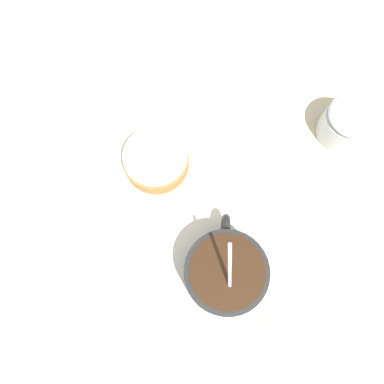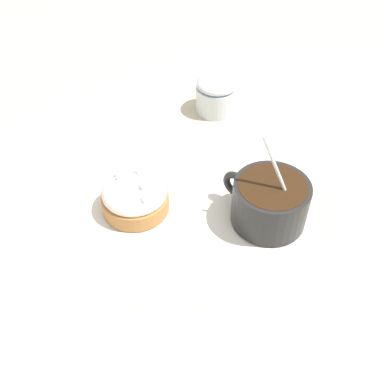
% 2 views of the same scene
% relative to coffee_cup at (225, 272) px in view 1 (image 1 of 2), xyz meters
% --- Properties ---
extents(ground_plane, '(3.00, 3.00, 0.00)m').
position_rel_coffee_cup_xyz_m(ground_plane, '(-0.08, 0.01, -0.03)').
color(ground_plane, '#C6B793').
extents(paper_napkin, '(0.28, 0.26, 0.00)m').
position_rel_coffee_cup_xyz_m(paper_napkin, '(-0.08, 0.01, -0.03)').
color(paper_napkin, white).
rests_on(paper_napkin, ground_plane).
extents(coffee_cup, '(0.10, 0.09, 0.12)m').
position_rel_coffee_cup_xyz_m(coffee_cup, '(0.00, 0.00, 0.00)').
color(coffee_cup, black).
rests_on(coffee_cup, paper_napkin).
extents(frosted_pastry, '(0.08, 0.08, 0.05)m').
position_rel_coffee_cup_xyz_m(frosted_pastry, '(-0.16, 0.03, -0.01)').
color(frosted_pastry, '#B2753D').
rests_on(frosted_pastry, paper_napkin).
extents(sugar_bowl, '(0.06, 0.06, 0.06)m').
position_rel_coffee_cup_xyz_m(sugar_bowl, '(-0.04, 0.24, -0.00)').
color(sugar_bowl, silver).
rests_on(sugar_bowl, ground_plane).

